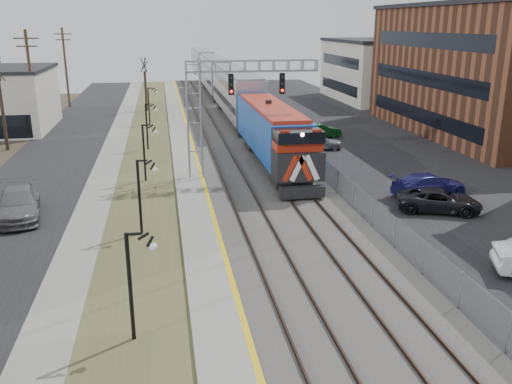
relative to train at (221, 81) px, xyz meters
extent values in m
cube|color=black|center=(-17.00, -30.98, -2.90)|extent=(7.00, 120.00, 0.04)
cube|color=gray|center=(-12.50, -30.98, -2.88)|extent=(2.00, 120.00, 0.08)
cube|color=#49502A|center=(-9.50, -30.98, -2.89)|extent=(4.00, 120.00, 0.06)
cube|color=gray|center=(-6.50, -30.98, -2.80)|extent=(2.00, 120.00, 0.24)
cube|color=#595651|center=(-1.50, -30.98, -2.82)|extent=(8.00, 120.00, 0.20)
cube|color=black|center=(10.50, -30.98, -2.90)|extent=(16.00, 120.00, 0.04)
cube|color=gold|center=(-5.62, -30.98, -2.67)|extent=(0.24, 120.00, 0.01)
cube|color=#2D2119|center=(-4.25, -30.98, -2.64)|extent=(0.08, 120.00, 0.15)
cube|color=#2D2119|center=(-2.75, -30.98, -2.64)|extent=(0.08, 120.00, 0.15)
cube|color=#2D2119|center=(-0.75, -30.98, -2.64)|extent=(0.08, 120.00, 0.15)
cube|color=#2D2119|center=(0.75, -30.98, -2.64)|extent=(0.08, 120.00, 0.15)
cube|color=#154AAF|center=(0.00, -35.72, -0.44)|extent=(3.00, 17.00, 4.25)
cube|color=black|center=(0.00, -44.42, -2.22)|extent=(2.80, 0.50, 0.70)
cube|color=#91939B|center=(0.00, -15.42, 0.09)|extent=(3.00, 22.00, 5.33)
cube|color=#91939B|center=(0.00, 7.38, 0.09)|extent=(3.00, 22.00, 5.33)
cube|color=#91939B|center=(0.00, 30.18, 0.09)|extent=(3.00, 22.00, 5.33)
cube|color=gray|center=(-6.00, -37.98, 1.08)|extent=(1.00, 1.00, 8.00)
cube|color=gray|center=(-2.00, -37.98, 4.83)|extent=(9.00, 0.80, 0.80)
cube|color=black|center=(-3.50, -38.43, 3.68)|extent=(0.35, 0.25, 1.40)
cube|color=black|center=(0.00, -38.43, 3.68)|extent=(0.35, 0.25, 1.40)
cylinder|color=black|center=(-9.50, -57.98, -0.92)|extent=(0.14, 0.14, 4.00)
cylinder|color=black|center=(-9.50, -47.98, -0.92)|extent=(0.14, 0.14, 4.00)
cylinder|color=black|center=(-9.50, -37.98, -0.92)|extent=(0.14, 0.14, 4.00)
cylinder|color=black|center=(-9.50, -27.98, -0.92)|extent=(0.14, 0.14, 4.00)
cylinder|color=black|center=(-9.50, -15.98, -0.92)|extent=(0.14, 0.14, 4.00)
cylinder|color=#4C3823|center=(-20.00, -20.98, 2.08)|extent=(0.28, 0.28, 10.00)
cylinder|color=#4C3823|center=(-20.00, -0.98, 2.08)|extent=(0.28, 0.28, 10.00)
cube|color=gray|center=(2.70, -30.98, -2.12)|extent=(0.04, 120.00, 1.60)
cube|color=brown|center=(24.50, -25.98, 3.08)|extent=(16.00, 26.00, 12.00)
cube|color=#BBB5A4|center=(24.50, -0.98, 1.08)|extent=(16.00, 18.00, 8.00)
cylinder|color=#382D23|center=(-21.50, -25.98, 0.06)|extent=(0.30, 0.30, 5.95)
cylinder|color=#382D23|center=(-10.00, -5.98, -0.47)|extent=(0.30, 0.30, 4.90)
imported|color=black|center=(7.45, -47.37, -2.26)|extent=(5.22, 3.76, 1.32)
imported|color=#181753|center=(8.26, -44.47, -2.20)|extent=(5.23, 2.85, 1.44)
imported|color=gray|center=(5.11, -30.50, -2.25)|extent=(4.10, 2.00, 1.35)
imported|color=#0C3C13|center=(6.64, -25.61, -2.26)|extent=(4.15, 1.79, 1.33)
imported|color=slate|center=(-16.37, -44.20, -2.12)|extent=(3.25, 5.85, 1.60)
camera|label=1|loc=(-8.14, -74.88, 7.62)|focal=38.00mm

